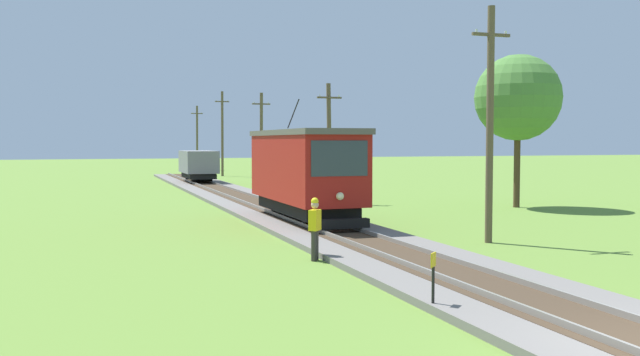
{
  "coord_description": "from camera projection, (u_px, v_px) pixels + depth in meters",
  "views": [
    {
      "loc": [
        -8.41,
        -8.05,
        3.36
      ],
      "look_at": [
        0.05,
        16.65,
        1.97
      ],
      "focal_mm": 38.65,
      "sensor_mm": 36.0,
      "label": 1
    }
  ],
  "objects": [
    {
      "name": "red_tram",
      "position": [
        305.0,
        170.0,
        27.76
      ],
      "size": [
        2.6,
        8.54,
        4.79
      ],
      "color": "maroon",
      "rests_on": "rail_right"
    },
    {
      "name": "utility_pole_distant",
      "position": [
        222.0,
        133.0,
        66.48
      ],
      "size": [
        1.4,
        0.39,
        8.19
      ],
      "color": "brown",
      "rests_on": "ground"
    },
    {
      "name": "trackside_signal_marker",
      "position": [
        433.0,
        279.0,
        13.5
      ],
      "size": [
        0.21,
        0.21,
        1.18
      ],
      "color": "black",
      "rests_on": "ground"
    },
    {
      "name": "utility_pole_far",
      "position": [
        261.0,
        138.0,
        51.87
      ],
      "size": [
        1.4,
        0.43,
        7.02
      ],
      "color": "brown",
      "rests_on": "ground"
    },
    {
      "name": "rail_left",
      "position": [
        633.0,
        350.0,
        10.26
      ],
      "size": [
        0.07,
        120.0,
        0.14
      ],
      "primitive_type": "cube",
      "color": "gray",
      "rests_on": "track_ballast"
    },
    {
      "name": "freight_car",
      "position": [
        198.0,
        164.0,
        53.7
      ],
      "size": [
        2.4,
        5.2,
        2.31
      ],
      "color": "slate",
      "rests_on": "rail_right"
    },
    {
      "name": "track_worker",
      "position": [
        315.0,
        226.0,
        19.32
      ],
      "size": [
        0.43,
        0.44,
        1.78
      ],
      "rotation": [
        0.0,
        0.0,
        -0.73
      ],
      "color": "#38332D",
      "rests_on": "ground"
    },
    {
      "name": "utility_pole_horizon",
      "position": [
        197.0,
        137.0,
        81.36
      ],
      "size": [
        1.4,
        0.52,
        7.57
      ],
      "color": "brown",
      "rests_on": "ground"
    },
    {
      "name": "tree_left_near",
      "position": [
        518.0,
        98.0,
        34.8
      ],
      "size": [
        4.36,
        4.36,
        7.76
      ],
      "color": "#4C3823",
      "rests_on": "ground"
    },
    {
      "name": "utility_pole_near_tram",
      "position": [
        490.0,
        122.0,
        22.63
      ],
      "size": [
        1.4,
        0.26,
        7.78
      ],
      "color": "brown",
      "rests_on": "ground"
    },
    {
      "name": "utility_pole_mid",
      "position": [
        329.0,
        141.0,
        37.49
      ],
      "size": [
        1.4,
        0.55,
        6.53
      ],
      "color": "brown",
      "rests_on": "ground"
    }
  ]
}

